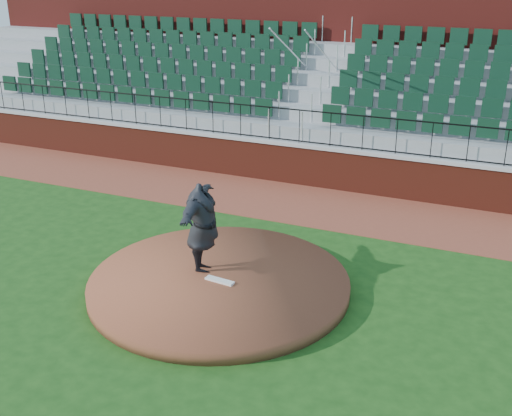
# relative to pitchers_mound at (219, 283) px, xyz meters

# --- Properties ---
(ground) EXTENTS (90.00, 90.00, 0.00)m
(ground) POSITION_rel_pitchers_mound_xyz_m (0.17, 0.03, -0.12)
(ground) COLOR #194413
(ground) RESTS_ON ground
(warning_track) EXTENTS (34.00, 3.20, 0.01)m
(warning_track) POSITION_rel_pitchers_mound_xyz_m (0.17, 5.43, -0.12)
(warning_track) COLOR brown
(warning_track) RESTS_ON ground
(field_wall) EXTENTS (34.00, 0.35, 1.20)m
(field_wall) POSITION_rel_pitchers_mound_xyz_m (0.17, 7.03, 0.47)
(field_wall) COLOR maroon
(field_wall) RESTS_ON ground
(wall_cap) EXTENTS (34.00, 0.45, 0.10)m
(wall_cap) POSITION_rel_pitchers_mound_xyz_m (0.17, 7.03, 1.12)
(wall_cap) COLOR #B7B7B7
(wall_cap) RESTS_ON field_wall
(wall_railing) EXTENTS (34.00, 0.05, 1.00)m
(wall_railing) POSITION_rel_pitchers_mound_xyz_m (0.17, 7.03, 1.67)
(wall_railing) COLOR black
(wall_railing) RESTS_ON wall_cap
(seating_stands) EXTENTS (34.00, 5.10, 4.60)m
(seating_stands) POSITION_rel_pitchers_mound_xyz_m (0.17, 9.76, 2.18)
(seating_stands) COLOR gray
(seating_stands) RESTS_ON ground
(concourse_wall) EXTENTS (34.00, 0.50, 5.50)m
(concourse_wall) POSITION_rel_pitchers_mound_xyz_m (0.17, 12.56, 2.62)
(concourse_wall) COLOR maroon
(concourse_wall) RESTS_ON ground
(pitchers_mound) EXTENTS (5.45, 5.45, 0.25)m
(pitchers_mound) POSITION_rel_pitchers_mound_xyz_m (0.00, 0.00, 0.00)
(pitchers_mound) COLOR brown
(pitchers_mound) RESTS_ON ground
(pitching_rubber) EXTENTS (0.65, 0.23, 0.04)m
(pitching_rubber) POSITION_rel_pitchers_mound_xyz_m (0.08, -0.13, 0.15)
(pitching_rubber) COLOR white
(pitching_rubber) RESTS_ON pitchers_mound
(pitcher) EXTENTS (1.31, 2.51, 1.97)m
(pitcher) POSITION_rel_pitchers_mound_xyz_m (-0.48, 0.21, 1.11)
(pitcher) COLOR black
(pitcher) RESTS_ON pitchers_mound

